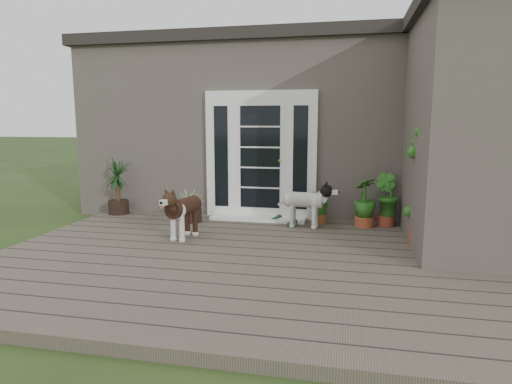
# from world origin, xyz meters

# --- Properties ---
(deck) EXTENTS (6.20, 4.60, 0.12)m
(deck) POSITION_xyz_m (0.00, 0.40, 0.06)
(deck) COLOR #6B5B4C
(deck) RESTS_ON ground
(house_main) EXTENTS (7.40, 4.00, 3.10)m
(house_main) POSITION_xyz_m (0.00, 4.65, 1.55)
(house_main) COLOR #665E54
(house_main) RESTS_ON ground
(roof_main) EXTENTS (7.60, 4.20, 0.20)m
(roof_main) POSITION_xyz_m (0.00, 4.65, 3.20)
(roof_main) COLOR #2D2826
(roof_main) RESTS_ON house_main
(house_wing) EXTENTS (1.60, 2.40, 3.10)m
(house_wing) POSITION_xyz_m (2.90, 1.50, 1.55)
(house_wing) COLOR #665E54
(house_wing) RESTS_ON ground
(roof_wing) EXTENTS (1.80, 2.60, 0.20)m
(roof_wing) POSITION_xyz_m (2.90, 1.50, 3.20)
(roof_wing) COLOR #2D2826
(roof_wing) RESTS_ON house_wing
(door_unit) EXTENTS (1.90, 0.14, 2.15)m
(door_unit) POSITION_xyz_m (-0.20, 2.60, 1.19)
(door_unit) COLOR white
(door_unit) RESTS_ON deck
(door_step) EXTENTS (1.60, 0.40, 0.05)m
(door_step) POSITION_xyz_m (-0.20, 2.40, 0.14)
(door_step) COLOR white
(door_step) RESTS_ON deck
(brindle_dog) EXTENTS (0.48, 0.84, 0.66)m
(brindle_dog) POSITION_xyz_m (-0.99, 1.02, 0.45)
(brindle_dog) COLOR #371E14
(brindle_dog) RESTS_ON deck
(white_dog) EXTENTS (0.79, 0.39, 0.64)m
(white_dog) POSITION_xyz_m (0.61, 2.03, 0.44)
(white_dog) COLOR white
(white_dog) RESTS_ON deck
(spider_plant) EXTENTS (0.63, 0.63, 0.59)m
(spider_plant) POSITION_xyz_m (-1.24, 2.03, 0.42)
(spider_plant) COLOR #9FBA72
(spider_plant) RESTS_ON deck
(yucca) EXTENTS (0.82, 0.82, 0.97)m
(yucca) POSITION_xyz_m (-2.75, 2.36, 0.61)
(yucca) COLOR black
(yucca) RESTS_ON deck
(herb_a) EXTENTS (0.57, 0.57, 0.54)m
(herb_a) POSITION_xyz_m (0.84, 2.34, 0.39)
(herb_a) COLOR #195A1C
(herb_a) RESTS_ON deck
(herb_b) EXTENTS (0.58, 0.58, 0.62)m
(herb_b) POSITION_xyz_m (1.87, 2.40, 0.43)
(herb_b) COLOR #235117
(herb_b) RESTS_ON deck
(herb_c) EXTENTS (0.57, 0.57, 0.63)m
(herb_c) POSITION_xyz_m (1.54, 2.27, 0.44)
(herb_c) COLOR #1B5919
(herb_c) RESTS_ON deck
(sapling) EXTENTS (0.71, 0.71, 1.83)m
(sapling) POSITION_xyz_m (2.25, 1.32, 1.03)
(sapling) COLOR #195A1E
(sapling) RESTS_ON deck
(clog_left) EXTENTS (0.18, 0.31, 0.09)m
(clog_left) POSITION_xyz_m (0.42, 2.08, 0.16)
(clog_left) COLOR #15351A
(clog_left) RESTS_ON deck
(clog_right) EXTENTS (0.20, 0.29, 0.08)m
(clog_right) POSITION_xyz_m (0.12, 2.38, 0.16)
(clog_right) COLOR #16371E
(clog_right) RESTS_ON deck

